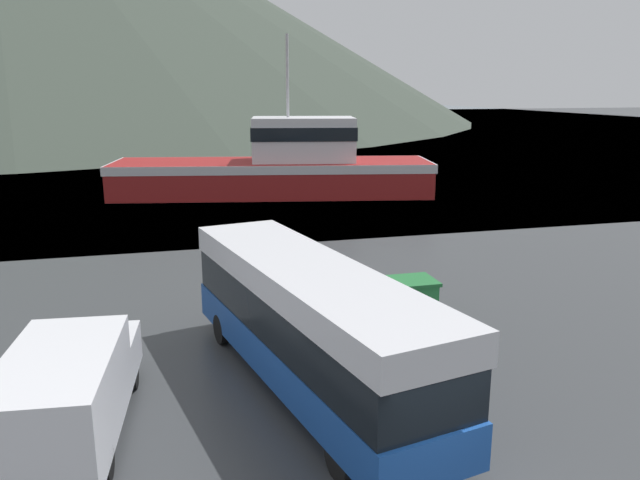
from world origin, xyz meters
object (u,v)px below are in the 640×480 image
object	(u,v)px
small_boat	(135,186)
storage_bin	(412,296)
delivery_van	(69,389)
tour_bus	(308,320)
fishing_boat	(279,167)

from	to	relation	value
small_boat	storage_bin	bearing A→B (deg)	-69.05
storage_bin	small_boat	world-z (taller)	storage_bin
small_boat	delivery_van	bearing A→B (deg)	-88.47
small_boat	tour_bus	bearing A→B (deg)	-79.02
fishing_boat	storage_bin	xyz separation A→B (m)	(-0.34, -25.27, -1.40)
tour_bus	fishing_boat	distance (m)	30.12
delivery_van	fishing_boat	size ratio (longest dim) A/B	0.28
fishing_boat	small_boat	bearing A→B (deg)	79.83
delivery_van	storage_bin	world-z (taller)	delivery_van
delivery_van	tour_bus	bearing A→B (deg)	16.68
delivery_van	small_boat	world-z (taller)	delivery_van
storage_bin	small_boat	bearing A→B (deg)	108.63
fishing_boat	delivery_van	bearing A→B (deg)	172.08
tour_bus	small_boat	xyz separation A→B (m)	(-5.13, 33.69, -1.45)
fishing_boat	small_boat	xyz separation A→B (m)	(-10.21, 4.00, -1.62)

